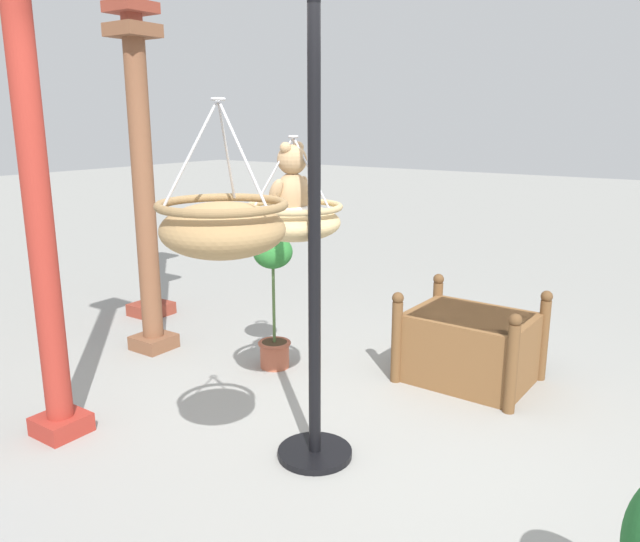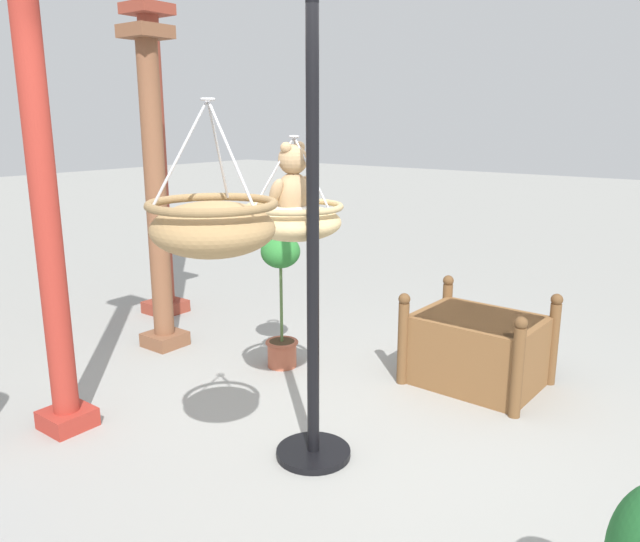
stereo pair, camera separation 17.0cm
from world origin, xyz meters
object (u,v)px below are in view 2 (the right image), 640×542
at_px(greenhouse_pillar_far_back, 157,172).
at_px(greenhouse_pillar_left, 156,201).
at_px(potted_plant_bushy_green, 281,290).
at_px(hanging_basket_with_teddy, 295,220).
at_px(display_pole_central, 313,321).
at_px(hanging_basket_left_high, 213,225).
at_px(greenhouse_pillar_right, 44,201).
at_px(wooden_planter_box, 477,347).
at_px(teddy_bear, 292,186).

bearing_deg(greenhouse_pillar_far_back, greenhouse_pillar_left, -129.27).
xyz_separation_m(greenhouse_pillar_far_back, potted_plant_bushy_green, (-0.36, -1.90, -0.80)).
height_order(hanging_basket_with_teddy, potted_plant_bushy_green, hanging_basket_with_teddy).
xyz_separation_m(display_pole_central, hanging_basket_left_high, (-0.83, -0.12, 0.67)).
relative_size(greenhouse_pillar_right, potted_plant_bushy_green, 2.82).
bearing_deg(wooden_planter_box, greenhouse_pillar_far_back, 94.76).
bearing_deg(greenhouse_pillar_far_back, wooden_planter_box, -85.24).
bearing_deg(display_pole_central, potted_plant_bushy_green, 48.35).
bearing_deg(teddy_bear, potted_plant_bushy_green, 44.77).
bearing_deg(greenhouse_pillar_right, wooden_planter_box, -38.85).
xyz_separation_m(greenhouse_pillar_right, potted_plant_bushy_green, (1.62, -0.43, -0.83)).
xyz_separation_m(greenhouse_pillar_right, wooden_planter_box, (2.25, -1.81, -1.18)).
bearing_deg(greenhouse_pillar_right, potted_plant_bushy_green, -15.02).
bearing_deg(display_pole_central, greenhouse_pillar_left, 73.14).
height_order(hanging_basket_with_teddy, greenhouse_pillar_far_back, greenhouse_pillar_far_back).
relative_size(hanging_basket_with_teddy, greenhouse_pillar_right, 0.20).
relative_size(teddy_bear, greenhouse_pillar_right, 0.14).
height_order(teddy_bear, greenhouse_pillar_right, greenhouse_pillar_right).
bearing_deg(potted_plant_bushy_green, wooden_planter_box, -65.33).
height_order(display_pole_central, greenhouse_pillar_right, greenhouse_pillar_right).
distance_m(display_pole_central, hanging_basket_with_teddy, 0.61).
xyz_separation_m(teddy_bear, greenhouse_pillar_right, (-0.84, 1.21, -0.10)).
relative_size(greenhouse_pillar_far_back, potted_plant_bushy_green, 2.77).
relative_size(hanging_basket_left_high, greenhouse_pillar_far_back, 0.22).
distance_m(teddy_bear, wooden_planter_box, 2.00).
xyz_separation_m(display_pole_central, hanging_basket_with_teddy, (0.15, 0.25, 0.53)).
distance_m(greenhouse_pillar_left, wooden_planter_box, 2.84).
relative_size(greenhouse_pillar_left, greenhouse_pillar_right, 0.87).
bearing_deg(wooden_planter_box, greenhouse_pillar_left, 109.93).
height_order(hanging_basket_left_high, greenhouse_pillar_right, greenhouse_pillar_right).
xyz_separation_m(display_pole_central, greenhouse_pillar_right, (-0.69, 1.48, 0.63)).
relative_size(display_pole_central, hanging_basket_left_high, 4.04).
xyz_separation_m(display_pole_central, wooden_planter_box, (1.57, -0.33, -0.55)).
relative_size(greenhouse_pillar_left, greenhouse_pillar_far_back, 0.89).
bearing_deg(greenhouse_pillar_left, hanging_basket_with_teddy, -104.81).
distance_m(display_pole_central, hanging_basket_left_high, 1.07).
distance_m(hanging_basket_with_teddy, greenhouse_pillar_far_back, 2.93).
distance_m(greenhouse_pillar_left, greenhouse_pillar_right, 1.52).
distance_m(display_pole_central, wooden_planter_box, 1.69).
xyz_separation_m(greenhouse_pillar_right, greenhouse_pillar_far_back, (1.98, 1.47, -0.03)).
distance_m(hanging_basket_left_high, wooden_planter_box, 2.70).
distance_m(hanging_basket_with_teddy, potted_plant_bushy_green, 1.34).
bearing_deg(greenhouse_pillar_left, potted_plant_bushy_green, -76.29).
relative_size(hanging_basket_with_teddy, greenhouse_pillar_left, 0.23).
height_order(wooden_planter_box, potted_plant_bushy_green, potted_plant_bushy_green).
distance_m(display_pole_central, greenhouse_pillar_left, 2.31).
bearing_deg(potted_plant_bushy_green, hanging_basket_left_high, -146.56).
distance_m(greenhouse_pillar_far_back, wooden_planter_box, 3.49).
xyz_separation_m(hanging_basket_left_high, wooden_planter_box, (2.40, -0.22, -1.22)).
xyz_separation_m(hanging_basket_left_high, greenhouse_pillar_right, (0.14, 1.60, -0.03)).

